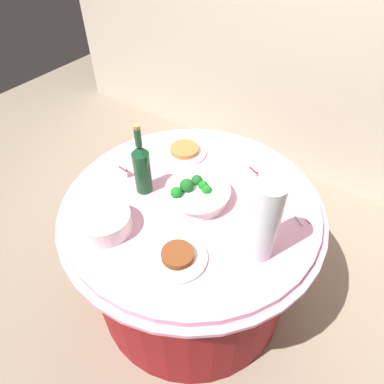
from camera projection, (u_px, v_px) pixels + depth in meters
ground_plane at (192, 289)px, 2.01m from camera, size 6.00×6.00×0.00m
buffet_table at (192, 251)px, 1.75m from camera, size 1.16×1.16×0.74m
broccoli_bowl at (197, 193)px, 1.48m from camera, size 0.28×0.28×0.11m
plate_stack at (105, 222)px, 1.36m from camera, size 0.21×0.21×0.08m
wine_bottle at (142, 167)px, 1.46m from camera, size 0.07×0.07×0.34m
decorative_fruit_vase at (263, 224)px, 1.20m from camera, size 0.11×0.11×0.34m
serving_tongs at (295, 209)px, 1.45m from camera, size 0.16×0.13×0.01m
food_plate_peanuts at (184, 151)px, 1.73m from camera, size 0.22×0.22×0.04m
food_plate_stir_fry at (178, 256)px, 1.27m from camera, size 0.22×0.22×0.04m
label_placard_front at (253, 172)px, 1.58m from camera, size 0.05×0.03×0.05m
label_placard_mid at (124, 171)px, 1.59m from camera, size 0.05×0.01×0.05m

